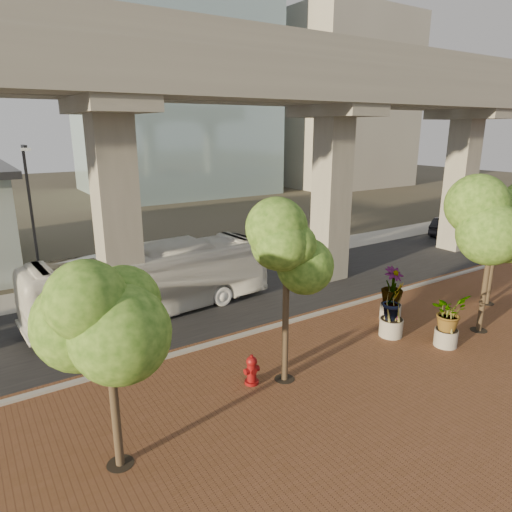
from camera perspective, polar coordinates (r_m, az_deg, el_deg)
ground at (r=22.07m, az=0.75°, el=-6.78°), size 160.00×160.00×0.00m
brick_plaza at (r=16.75m, az=16.81°, el=-15.23°), size 70.00×13.00×0.06m
asphalt_road at (r=23.63m, az=-1.97°, el=-5.18°), size 90.00×8.00×0.04m
curb_strip at (r=20.55m, az=3.90°, el=-8.35°), size 70.00×0.25×0.16m
far_sidewalk at (r=28.22m, az=-7.80°, el=-1.77°), size 90.00×3.00×0.06m
transit_viaduct at (r=22.10m, az=-2.15°, el=12.70°), size 72.00×5.60×12.40m
midrise_block at (r=72.46m, az=10.32°, el=18.34°), size 18.00×16.00×24.00m
transit_bus at (r=21.71m, az=-12.71°, el=-3.09°), size 11.55×3.33×3.18m
parked_car at (r=40.15m, az=22.42°, el=3.41°), size 4.41×2.96×1.37m
fire_hydrant at (r=15.88m, az=-0.55°, el=-14.04°), size 0.53×0.48×1.07m
planter_front at (r=19.55m, az=22.94°, el=-6.78°), size 1.99×1.99×2.18m
planter_right at (r=21.30m, az=16.67°, el=-3.90°), size 2.28×2.28×2.44m
planter_left at (r=19.66m, az=16.75°, el=-5.74°), size 2.14×2.14×2.35m
street_tree_far_west at (r=11.27m, az=-18.32°, el=-6.12°), size 3.59×3.59×6.02m
street_tree_near_west at (r=14.60m, az=3.87°, el=0.43°), size 3.23×3.23×6.05m
street_tree_near_east at (r=20.72m, az=27.62°, el=3.73°), size 3.80×3.80×6.48m
street_tree_far_east at (r=24.32m, az=28.18°, el=4.86°), size 3.30×3.30×6.11m
streetlamp_west at (r=23.46m, az=-26.17°, el=4.41°), size 0.38×1.12×7.70m
streetlamp_east at (r=30.76m, az=9.72°, el=9.41°), size 0.44×1.28×8.86m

